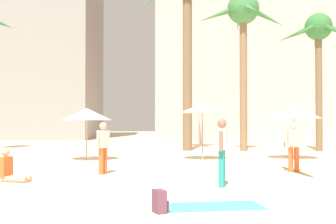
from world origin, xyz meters
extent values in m
cube|color=beige|center=(9.78, 30.03, 9.75)|extent=(21.09, 9.53, 19.49)
cube|color=gray|center=(-13.99, 35.52, 12.74)|extent=(14.49, 11.55, 25.47)
cylinder|color=brown|center=(1.12, 17.96, 4.98)|extent=(0.54, 0.54, 9.97)
cylinder|color=#896B4C|center=(4.22, 17.44, 3.99)|extent=(0.41, 0.41, 7.99)
sphere|color=#428447|center=(4.22, 17.44, 7.99)|extent=(1.78, 1.78, 1.78)
cone|color=#428447|center=(5.67, 17.70, 7.54)|extent=(2.24, 0.78, 1.25)
cone|color=#428447|center=(4.30, 18.95, 7.65)|extent=(0.51, 2.27, 1.05)
cone|color=#428447|center=(2.74, 17.30, 7.58)|extent=(2.25, 0.59, 1.17)
cone|color=#428447|center=(4.31, 15.95, 7.58)|extent=(0.53, 2.25, 1.17)
cylinder|color=brown|center=(8.40, 17.25, 3.47)|extent=(0.37, 0.37, 6.94)
sphere|color=#387A3D|center=(8.40, 17.25, 6.94)|extent=(1.51, 1.51, 1.51)
cone|color=#387A3D|center=(8.74, 18.50, 6.55)|extent=(0.84, 1.99, 1.09)
cone|color=#387A3D|center=(7.27, 17.95, 6.63)|extent=(1.88, 1.34, 0.94)
cone|color=#387A3D|center=(7.38, 16.44, 6.55)|extent=(1.76, 1.49, 1.07)
cone|color=#387A3D|center=(8.79, 16.04, 6.48)|extent=(0.91, 1.94, 1.22)
cylinder|color=gray|center=(-3.58, 12.15, 1.11)|extent=(0.06, 0.06, 2.22)
cone|color=white|center=(-3.58, 12.15, 1.97)|extent=(2.14, 2.14, 0.50)
cylinder|color=gray|center=(1.36, 12.22, 1.21)|extent=(0.06, 0.06, 2.42)
cone|color=beige|center=(1.36, 12.22, 2.23)|extent=(2.00, 2.00, 0.39)
cylinder|color=gray|center=(5.46, 12.54, 1.16)|extent=(0.06, 0.06, 2.32)
cone|color=white|center=(5.46, 12.54, 2.06)|extent=(2.33, 2.33, 0.53)
cube|color=#4CC6D6|center=(0.53, 2.53, 0.01)|extent=(2.06, 1.10, 0.01)
cube|color=#663C4E|center=(-0.51, 2.00, 0.21)|extent=(0.28, 0.35, 0.42)
cube|color=#51303F|center=(-0.40, 2.05, 0.13)|extent=(0.14, 0.22, 0.18)
cylinder|color=#D1A889|center=(-4.41, 6.08, 0.08)|extent=(0.77, 0.39, 0.16)
cylinder|color=#D1A889|center=(-4.48, 5.89, 0.08)|extent=(0.77, 0.39, 0.16)
cube|color=orange|center=(-4.80, 6.10, 0.40)|extent=(0.33, 0.45, 0.55)
sphere|color=#D1A889|center=(-4.80, 6.10, 0.81)|extent=(0.30, 0.30, 0.24)
cylinder|color=orange|center=(4.01, 7.93, 0.41)|extent=(0.16, 0.16, 0.82)
cylinder|color=orange|center=(3.81, 7.93, 0.41)|extent=(0.16, 0.16, 0.82)
cube|color=beige|center=(3.91, 7.93, 1.10)|extent=(0.40, 0.22, 0.57)
sphere|color=beige|center=(3.91, 7.93, 1.53)|extent=(0.24, 0.24, 0.24)
cylinder|color=beige|center=(4.16, 7.93, 1.07)|extent=(0.10, 0.10, 0.55)
cylinder|color=beige|center=(3.66, 7.93, 1.07)|extent=(0.10, 0.10, 0.55)
ellipsoid|color=beige|center=(3.91, 7.63, 0.90)|extent=(0.38, 2.95, 0.24)
ellipsoid|color=#1D6AB1|center=(3.91, 7.63, 0.90)|extent=(0.40, 2.96, 0.22)
cube|color=black|center=(3.88, 8.81, 0.86)|extent=(0.02, 0.11, 0.19)
cylinder|color=teal|center=(1.07, 4.88, 0.47)|extent=(0.19, 0.19, 0.95)
cylinder|color=teal|center=(1.11, 5.07, 0.47)|extent=(0.19, 0.19, 0.95)
cube|color=white|center=(1.09, 4.97, 1.21)|extent=(0.31, 0.44, 0.53)
sphere|color=#936B51|center=(1.09, 4.97, 1.61)|extent=(0.29, 0.29, 0.24)
cylinder|color=#936B51|center=(1.03, 4.73, 1.17)|extent=(0.12, 0.12, 0.50)
cylinder|color=#936B51|center=(1.15, 5.22, 1.17)|extent=(0.12, 0.12, 0.50)
cylinder|color=orange|center=(-2.33, 7.48, 0.41)|extent=(0.22, 0.22, 0.83)
cylinder|color=orange|center=(-2.23, 7.66, 0.41)|extent=(0.22, 0.22, 0.83)
cube|color=white|center=(-2.28, 7.57, 1.10)|extent=(0.38, 0.46, 0.55)
sphere|color=#D1A889|center=(-2.28, 7.57, 1.52)|extent=(0.32, 0.32, 0.24)
cylinder|color=#D1A889|center=(-2.40, 7.35, 1.07)|extent=(0.13, 0.13, 0.52)
cylinder|color=#D1A889|center=(-2.17, 7.80, 1.07)|extent=(0.13, 0.13, 0.52)
camera|label=1|loc=(-0.53, -5.61, 1.68)|focal=44.45mm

